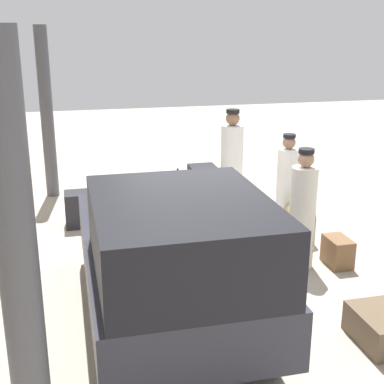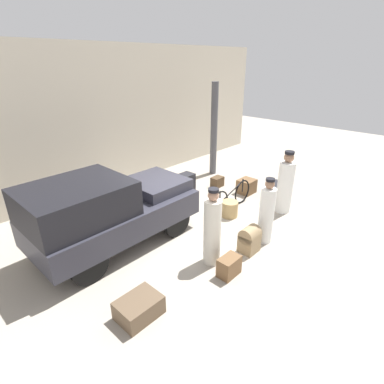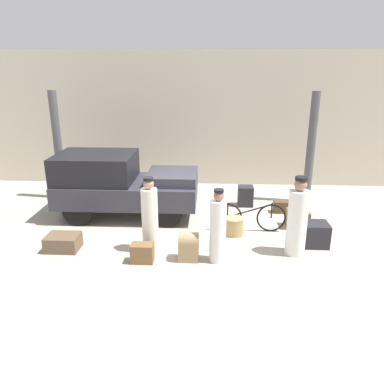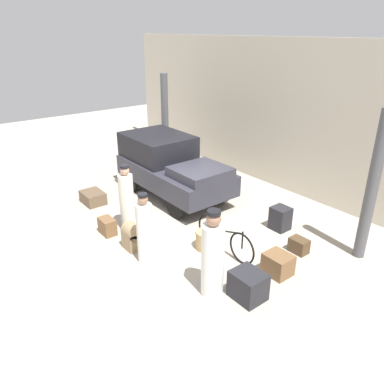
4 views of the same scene
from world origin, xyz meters
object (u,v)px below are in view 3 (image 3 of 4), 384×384
(bicycle, at_px, (249,217))
(trunk_large_brown, at_px, (245,196))
(suitcase_black_upright, at_px, (314,234))
(conductor_in_dark_uniform, at_px, (218,229))
(trunk_umber_medium, at_px, (298,219))
(porter_carrying_trunk, at_px, (297,220))
(trunk_wicker_pale, at_px, (281,207))
(suitcase_tan_flat, at_px, (142,253))
(porter_standing_middle, at_px, (150,218))
(suitcase_small_leather, at_px, (63,242))
(trunk_barrel_dark, at_px, (189,246))
(truck, at_px, (120,182))
(wicker_basket, at_px, (234,226))

(bicycle, distance_m, trunk_large_brown, 1.86)
(trunk_large_brown, bearing_deg, suitcase_black_upright, -62.08)
(conductor_in_dark_uniform, relative_size, trunk_umber_medium, 2.96)
(porter_carrying_trunk, height_order, trunk_wicker_pale, porter_carrying_trunk)
(porter_carrying_trunk, relative_size, suitcase_black_upright, 2.89)
(trunk_umber_medium, height_order, suitcase_tan_flat, trunk_umber_medium)
(trunk_umber_medium, bearing_deg, porter_standing_middle, -157.51)
(trunk_wicker_pale, height_order, suitcase_small_leather, suitcase_small_leather)
(porter_standing_middle, xyz_separation_m, suitcase_black_upright, (3.75, 0.45, -0.52))
(suitcase_black_upright, relative_size, trunk_barrel_dark, 0.99)
(trunk_barrel_dark, xyz_separation_m, suitcase_tan_flat, (-0.98, -0.16, -0.11))
(conductor_in_dark_uniform, bearing_deg, trunk_wicker_pale, 57.42)
(porter_carrying_trunk, relative_size, trunk_large_brown, 2.98)
(bicycle, xyz_separation_m, suitcase_tan_flat, (-2.41, -1.71, -0.17))
(porter_carrying_trunk, relative_size, suitcase_tan_flat, 3.74)
(porter_carrying_trunk, xyz_separation_m, trunk_umber_medium, (0.38, 1.48, -0.58))
(conductor_in_dark_uniform, height_order, trunk_large_brown, conductor_in_dark_uniform)
(bicycle, height_order, suitcase_black_upright, bicycle)
(trunk_wicker_pale, distance_m, trunk_large_brown, 1.11)
(truck, bearing_deg, bicycle, -15.28)
(truck, height_order, suitcase_small_leather, truck)
(wicker_basket, xyz_separation_m, conductor_in_dark_uniform, (-0.43, -1.35, 0.52))
(porter_carrying_trunk, bearing_deg, trunk_barrel_dark, -170.56)
(bicycle, distance_m, trunk_barrel_dark, 2.11)
(wicker_basket, height_order, suitcase_small_leather, wicker_basket)
(truck, relative_size, conductor_in_dark_uniform, 2.35)
(truck, relative_size, trunk_barrel_dark, 6.06)
(trunk_large_brown, bearing_deg, trunk_wicker_pale, -27.77)
(wicker_basket, bearing_deg, trunk_large_brown, 77.66)
(suitcase_tan_flat, bearing_deg, bicycle, 35.27)
(bicycle, distance_m, suitcase_black_upright, 1.61)
(suitcase_small_leather, bearing_deg, suitcase_black_upright, 5.01)
(conductor_in_dark_uniform, relative_size, trunk_large_brown, 2.70)
(porter_standing_middle, relative_size, trunk_barrel_dark, 2.76)
(trunk_wicker_pale, bearing_deg, conductor_in_dark_uniform, -122.58)
(suitcase_black_upright, height_order, trunk_barrel_dark, trunk_barrel_dark)
(conductor_in_dark_uniform, distance_m, trunk_umber_medium, 2.88)
(trunk_large_brown, bearing_deg, trunk_umber_medium, -51.63)
(suitcase_black_upright, xyz_separation_m, trunk_large_brown, (-1.37, 2.58, 0.02))
(porter_standing_middle, bearing_deg, suitcase_tan_flat, -100.31)
(wicker_basket, relative_size, porter_standing_middle, 0.27)
(porter_carrying_trunk, bearing_deg, suitcase_tan_flat, -170.60)
(conductor_in_dark_uniform, xyz_separation_m, suitcase_tan_flat, (-1.59, -0.13, -0.53))
(suitcase_tan_flat, bearing_deg, trunk_barrel_dark, 9.28)
(trunk_barrel_dark, relative_size, suitcase_small_leather, 0.85)
(suitcase_black_upright, bearing_deg, bicycle, 153.31)
(porter_carrying_trunk, bearing_deg, conductor_in_dark_uniform, -166.39)
(trunk_umber_medium, bearing_deg, trunk_large_brown, 128.37)
(suitcase_black_upright, bearing_deg, porter_standing_middle, -173.17)
(trunk_wicker_pale, bearing_deg, trunk_large_brown, 152.23)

